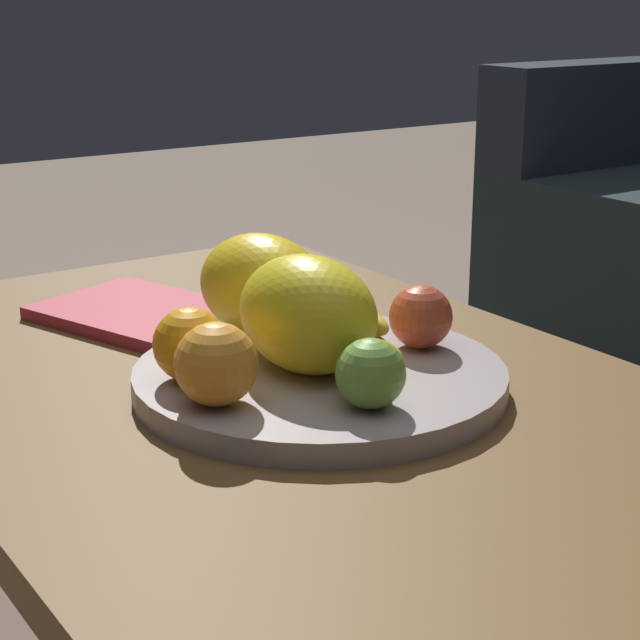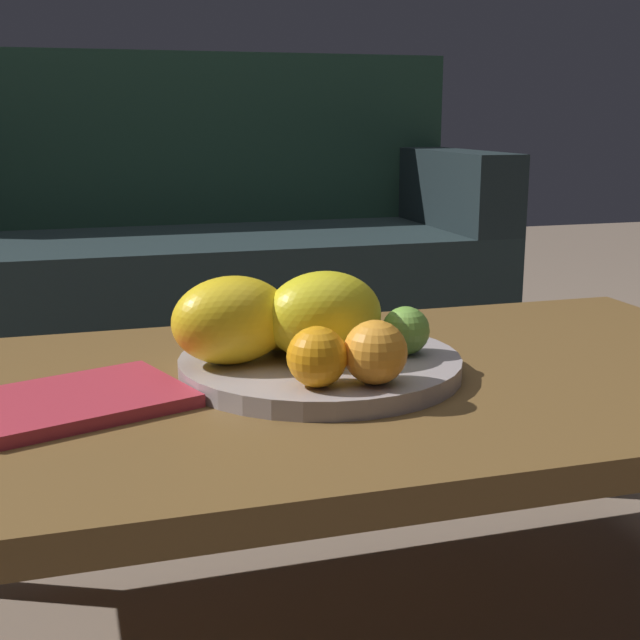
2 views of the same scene
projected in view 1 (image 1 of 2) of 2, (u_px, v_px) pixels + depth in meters
coffee_table at (322, 440)px, 1.05m from camera, size 1.28×0.70×0.38m
fruit_bowl at (320, 379)px, 1.08m from camera, size 0.38×0.38×0.03m
melon_large_front at (262, 286)px, 1.15m from camera, size 0.18×0.14×0.11m
melon_smaller_beside at (308, 314)px, 1.05m from camera, size 0.17×0.14×0.12m
orange_front at (216, 364)px, 0.97m from camera, size 0.08×0.08×0.08m
orange_left at (190, 344)px, 1.03m from camera, size 0.07×0.07×0.07m
apple_front at (372, 373)px, 0.96m from camera, size 0.07×0.07×0.07m
apple_left at (421, 317)px, 1.12m from camera, size 0.07×0.07×0.07m
banana_bunch at (344, 330)px, 1.11m from camera, size 0.17×0.08×0.06m
magazine at (145, 314)px, 1.30m from camera, size 0.30×0.25×0.02m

